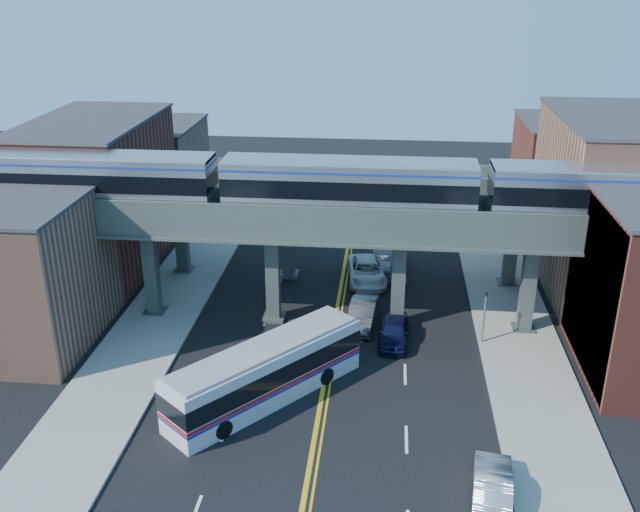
{
  "coord_description": "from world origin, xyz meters",
  "views": [
    {
      "loc": [
        3.15,
        -33.11,
        21.65
      ],
      "look_at": [
        -0.85,
        6.82,
        5.08
      ],
      "focal_mm": 40.0,
      "sensor_mm": 36.0,
      "label": 1
    }
  ],
  "objects_px": {
    "car_lane_c": "(367,271)",
    "car_parked_curb": "(492,486)",
    "car_lane_d": "(388,258)",
    "traffic_signal": "(485,310)",
    "transit_bus": "(266,373)",
    "transit_train": "(349,185)",
    "car_lane_b": "(362,314)",
    "car_lane_a": "(394,331)",
    "stop_sign": "(333,335)"
  },
  "relations": [
    {
      "from": "transit_train",
      "to": "transit_bus",
      "type": "distance_m",
      "value": 12.5
    },
    {
      "from": "car_lane_a",
      "to": "car_parked_curb",
      "type": "distance_m",
      "value": 14.23
    },
    {
      "from": "transit_bus",
      "to": "car_lane_c",
      "type": "relative_size",
      "value": 1.88
    },
    {
      "from": "transit_train",
      "to": "stop_sign",
      "type": "bearing_deg",
      "value": -95.4
    },
    {
      "from": "stop_sign",
      "to": "traffic_signal",
      "type": "height_order",
      "value": "traffic_signal"
    },
    {
      "from": "car_lane_c",
      "to": "transit_train",
      "type": "bearing_deg",
      "value": -105.65
    },
    {
      "from": "transit_train",
      "to": "stop_sign",
      "type": "height_order",
      "value": "transit_train"
    },
    {
      "from": "transit_train",
      "to": "car_lane_a",
      "type": "relative_size",
      "value": 10.77
    },
    {
      "from": "traffic_signal",
      "to": "car_parked_curb",
      "type": "bearing_deg",
      "value": -94.47
    },
    {
      "from": "car_lane_a",
      "to": "car_lane_b",
      "type": "xyz_separation_m",
      "value": [
        -2.04,
        2.06,
        0.03
      ]
    },
    {
      "from": "car_parked_curb",
      "to": "car_lane_d",
      "type": "bearing_deg",
      "value": -71.7
    },
    {
      "from": "transit_train",
      "to": "car_lane_d",
      "type": "xyz_separation_m",
      "value": [
        2.53,
        9.18,
        -8.42
      ]
    },
    {
      "from": "transit_train",
      "to": "stop_sign",
      "type": "xyz_separation_m",
      "value": [
        -0.47,
        -5.0,
        -7.5
      ]
    },
    {
      "from": "car_lane_a",
      "to": "car_parked_curb",
      "type": "bearing_deg",
      "value": -69.05
    },
    {
      "from": "stop_sign",
      "to": "car_lane_b",
      "type": "relative_size",
      "value": 0.56
    },
    {
      "from": "stop_sign",
      "to": "car_lane_c",
      "type": "height_order",
      "value": "stop_sign"
    },
    {
      "from": "traffic_signal",
      "to": "car_lane_c",
      "type": "height_order",
      "value": "traffic_signal"
    },
    {
      "from": "car_parked_curb",
      "to": "transit_train",
      "type": "bearing_deg",
      "value": -57.76
    },
    {
      "from": "car_lane_c",
      "to": "car_parked_curb",
      "type": "relative_size",
      "value": 1.22
    },
    {
      "from": "transit_train",
      "to": "car_lane_a",
      "type": "height_order",
      "value": "transit_train"
    },
    {
      "from": "car_lane_a",
      "to": "car_lane_b",
      "type": "height_order",
      "value": "car_lane_b"
    },
    {
      "from": "car_lane_b",
      "to": "car_lane_c",
      "type": "height_order",
      "value": "car_lane_c"
    },
    {
      "from": "transit_bus",
      "to": "car_lane_d",
      "type": "relative_size",
      "value": 1.83
    },
    {
      "from": "car_lane_d",
      "to": "car_parked_curb",
      "type": "distance_m",
      "value": 25.52
    },
    {
      "from": "traffic_signal",
      "to": "car_lane_a",
      "type": "height_order",
      "value": "traffic_signal"
    },
    {
      "from": "car_lane_c",
      "to": "car_parked_curb",
      "type": "distance_m",
      "value": 23.35
    },
    {
      "from": "transit_train",
      "to": "traffic_signal",
      "type": "distance_m",
      "value": 11.11
    },
    {
      "from": "transit_bus",
      "to": "car_lane_c",
      "type": "height_order",
      "value": "transit_bus"
    },
    {
      "from": "car_lane_a",
      "to": "car_lane_c",
      "type": "bearing_deg",
      "value": 106.41
    },
    {
      "from": "traffic_signal",
      "to": "car_lane_a",
      "type": "xyz_separation_m",
      "value": [
        -5.36,
        -0.31,
        -1.56
      ]
    },
    {
      "from": "stop_sign",
      "to": "transit_bus",
      "type": "bearing_deg",
      "value": -128.1
    },
    {
      "from": "traffic_signal",
      "to": "car_lane_b",
      "type": "distance_m",
      "value": 7.76
    },
    {
      "from": "traffic_signal",
      "to": "car_lane_b",
      "type": "height_order",
      "value": "traffic_signal"
    },
    {
      "from": "car_lane_b",
      "to": "car_parked_curb",
      "type": "bearing_deg",
      "value": -62.17
    },
    {
      "from": "traffic_signal",
      "to": "transit_bus",
      "type": "distance_m",
      "value": 14.09
    },
    {
      "from": "traffic_signal",
      "to": "car_parked_curb",
      "type": "height_order",
      "value": "traffic_signal"
    },
    {
      "from": "car_lane_a",
      "to": "car_lane_d",
      "type": "xyz_separation_m",
      "value": [
        -0.54,
        11.49,
        0.1
      ]
    },
    {
      "from": "transit_train",
      "to": "car_lane_d",
      "type": "distance_m",
      "value": 12.71
    },
    {
      "from": "car_lane_c",
      "to": "car_lane_d",
      "type": "xyz_separation_m",
      "value": [
        1.5,
        2.58,
        0.06
      ]
    },
    {
      "from": "transit_train",
      "to": "car_lane_d",
      "type": "height_order",
      "value": "transit_train"
    },
    {
      "from": "car_lane_b",
      "to": "car_lane_d",
      "type": "distance_m",
      "value": 9.54
    },
    {
      "from": "transit_train",
      "to": "car_lane_a",
      "type": "xyz_separation_m",
      "value": [
        3.07,
        -2.31,
        -8.52
      ]
    },
    {
      "from": "car_lane_c",
      "to": "car_parked_curb",
      "type": "xyz_separation_m",
      "value": [
        6.31,
        -22.48,
        -0.02
      ]
    },
    {
      "from": "transit_train",
      "to": "traffic_signal",
      "type": "bearing_deg",
      "value": -13.35
    },
    {
      "from": "stop_sign",
      "to": "car_lane_c",
      "type": "xyz_separation_m",
      "value": [
        1.5,
        11.6,
        -0.97
      ]
    },
    {
      "from": "car_lane_a",
      "to": "car_lane_d",
      "type": "bearing_deg",
      "value": 96.19
    },
    {
      "from": "traffic_signal",
      "to": "car_lane_d",
      "type": "xyz_separation_m",
      "value": [
        -5.9,
        11.18,
        -1.45
      ]
    },
    {
      "from": "stop_sign",
      "to": "car_lane_a",
      "type": "xyz_separation_m",
      "value": [
        3.54,
        2.69,
        -1.01
      ]
    },
    {
      "from": "car_lane_a",
      "to": "traffic_signal",
      "type": "bearing_deg",
      "value": 6.75
    },
    {
      "from": "car_lane_a",
      "to": "car_parked_curb",
      "type": "xyz_separation_m",
      "value": [
        4.27,
        -13.58,
        0.02
      ]
    }
  ]
}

